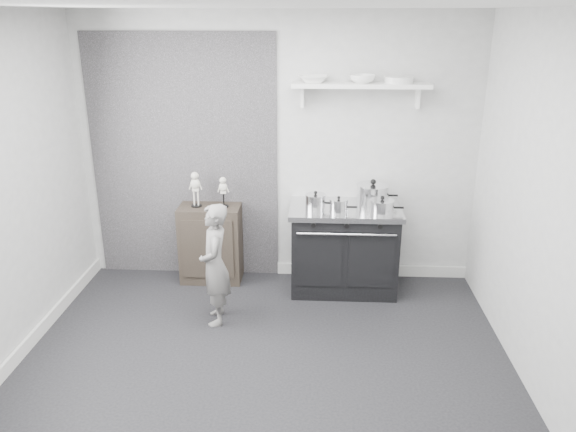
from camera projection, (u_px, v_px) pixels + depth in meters
name	position (u px, v px, depth m)	size (l,w,h in m)	color
ground	(262.00, 371.00, 4.42)	(4.00, 4.00, 0.00)	black
room_shell	(248.00, 164.00, 4.00)	(4.02, 3.62, 2.71)	#ADACAA
wall_shelf	(361.00, 86.00, 5.27)	(1.30, 0.26, 0.24)	white
stove	(344.00, 248.00, 5.62)	(1.09, 0.68, 0.87)	black
side_cabinet	(211.00, 243.00, 5.82)	(0.62, 0.36, 0.81)	black
child	(215.00, 265.00, 4.96)	(0.41, 0.27, 1.12)	slate
pot_front_left	(315.00, 202.00, 5.37)	(0.28, 0.20, 0.19)	silver
pot_back_right	(373.00, 194.00, 5.52)	(0.41, 0.32, 0.26)	silver
pot_front_right	(382.00, 206.00, 5.28)	(0.32, 0.23, 0.17)	silver
pot_front_center	(339.00, 206.00, 5.28)	(0.26, 0.18, 0.17)	silver
skeleton_full	(195.00, 187.00, 5.62)	(0.12, 0.07, 0.41)	beige
skeleton_torso	(223.00, 190.00, 5.62)	(0.10, 0.06, 0.36)	beige
bowl_large	(313.00, 79.00, 5.26)	(0.28, 0.28, 0.07)	white
bowl_small	(362.00, 79.00, 5.24)	(0.24, 0.24, 0.08)	white
plate_stack	(399.00, 80.00, 5.23)	(0.27, 0.27, 0.06)	white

